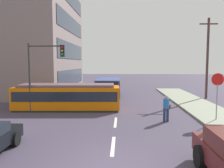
{
  "coord_description": "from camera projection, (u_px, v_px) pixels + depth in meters",
  "views": [
    {
      "loc": [
        0.37,
        -7.71,
        3.62
      ],
      "look_at": [
        -0.34,
        9.06,
        2.09
      ],
      "focal_mm": 36.43,
      "sensor_mm": 36.0,
      "label": 1
    }
  ],
  "objects": [
    {
      "name": "streetcar_tram",
      "position": [
        68.0,
        96.0,
        17.84
      ],
      "size": [
        8.19,
        2.89,
        2.01
      ],
      "color": "orange",
      "rests_on": "ground"
    },
    {
      "name": "lane_stripe_3",
      "position": [
        118.0,
        98.0,
        23.74
      ],
      "size": [
        0.16,
        2.4,
        0.01
      ],
      "primitive_type": "cube",
      "color": "silver",
      "rests_on": "ground"
    },
    {
      "name": "corner_building",
      "position": [
        4.0,
        2.0,
        27.89
      ],
      "size": [
        16.71,
        15.27,
        22.4
      ],
      "color": "gray",
      "rests_on": "ground"
    },
    {
      "name": "pedestrian_crossing",
      "position": [
        166.0,
        107.0,
        14.06
      ],
      "size": [
        0.49,
        0.36,
        1.67
      ],
      "color": "navy",
      "rests_on": "ground"
    },
    {
      "name": "city_bus",
      "position": [
        108.0,
        86.0,
        25.05
      ],
      "size": [
        2.59,
        5.79,
        1.94
      ],
      "color": "#3A4B8C",
      "rests_on": "ground"
    },
    {
      "name": "stop_sign",
      "position": [
        217.0,
        87.0,
        13.99
      ],
      "size": [
        0.76,
        0.07,
        2.88
      ],
      "color": "gray",
      "rests_on": "sidewalk_curb_right"
    },
    {
      "name": "ground_plane",
      "position": [
        117.0,
        109.0,
        17.96
      ],
      "size": [
        120.0,
        120.0,
        0.0
      ],
      "primitive_type": "plane",
      "color": "#443C4F"
    },
    {
      "name": "parked_sedan_mid",
      "position": [
        58.0,
        94.0,
        21.9
      ],
      "size": [
        2.13,
        4.5,
        1.19
      ],
      "color": "black",
      "rests_on": "ground"
    },
    {
      "name": "lane_stripe_2",
      "position": [
        115.0,
        122.0,
        13.98
      ],
      "size": [
        0.16,
        2.4,
        0.01
      ],
      "primitive_type": "cube",
      "color": "silver",
      "rests_on": "ground"
    },
    {
      "name": "lane_stripe_1",
      "position": [
        113.0,
        146.0,
        10.0
      ],
      "size": [
        0.16,
        2.4,
        0.01
      ],
      "primitive_type": "cube",
      "color": "silver",
      "rests_on": "ground"
    },
    {
      "name": "traffic_light_mast",
      "position": [
        43.0,
        65.0,
        16.37
      ],
      "size": [
        2.68,
        0.33,
        5.06
      ],
      "color": "#333333",
      "rests_on": "ground"
    },
    {
      "name": "utility_pole_mid",
      "position": [
        207.0,
        57.0,
        23.13
      ],
      "size": [
        1.8,
        0.24,
        8.18
      ],
      "color": "#4E3330",
      "rests_on": "ground"
    },
    {
      "name": "lane_stripe_4",
      "position": [
        119.0,
        91.0,
        29.71
      ],
      "size": [
        0.16,
        2.4,
        0.01
      ],
      "primitive_type": "cube",
      "color": "silver",
      "rests_on": "ground"
    }
  ]
}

